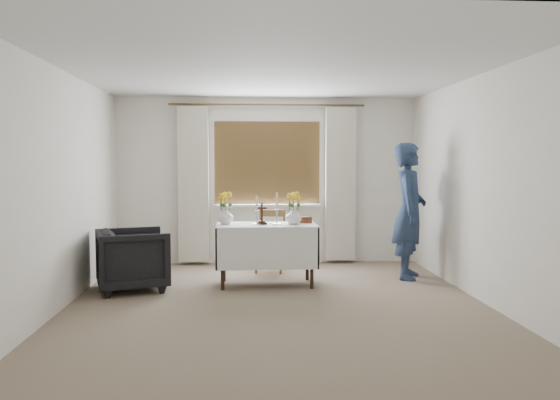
% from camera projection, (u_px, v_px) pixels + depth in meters
% --- Properties ---
extents(ground, '(5.00, 5.00, 0.00)m').
position_uv_depth(ground, '(278.00, 305.00, 5.84)').
color(ground, gray).
rests_on(ground, ground).
extents(altar_table, '(1.24, 0.64, 0.76)m').
position_uv_depth(altar_table, '(267.00, 255.00, 6.80)').
color(altar_table, white).
rests_on(altar_table, ground).
extents(wooden_chair, '(0.47, 0.47, 0.86)m').
position_uv_depth(wooden_chair, '(270.00, 241.00, 7.63)').
color(wooden_chair, brown).
rests_on(wooden_chair, ground).
extents(armchair, '(1.01, 1.00, 0.74)m').
position_uv_depth(armchair, '(133.00, 259.00, 6.53)').
color(armchair, black).
rests_on(armchair, ground).
extents(person, '(0.63, 0.76, 1.78)m').
position_uv_depth(person, '(409.00, 211.00, 7.17)').
color(person, navy).
rests_on(person, ground).
extents(radiator, '(1.10, 0.10, 0.60)m').
position_uv_depth(radiator, '(268.00, 244.00, 8.23)').
color(radiator, white).
rests_on(radiator, ground).
extents(wooden_cross, '(0.13, 0.09, 0.27)m').
position_uv_depth(wooden_cross, '(262.00, 213.00, 6.75)').
color(wooden_cross, black).
rests_on(wooden_cross, altar_table).
extents(candlestick_left, '(0.11, 0.11, 0.36)m').
position_uv_depth(candlestick_left, '(257.00, 210.00, 6.73)').
color(candlestick_left, silver).
rests_on(candlestick_left, altar_table).
extents(candlestick_right, '(0.15, 0.15, 0.39)m').
position_uv_depth(candlestick_right, '(277.00, 209.00, 6.74)').
color(candlestick_right, silver).
rests_on(candlestick_right, altar_table).
extents(flower_vase_left, '(0.25, 0.25, 0.21)m').
position_uv_depth(flower_vase_left, '(225.00, 216.00, 6.79)').
color(flower_vase_left, white).
rests_on(flower_vase_left, altar_table).
extents(flower_vase_right, '(0.22, 0.22, 0.21)m').
position_uv_depth(flower_vase_right, '(293.00, 216.00, 6.77)').
color(flower_vase_right, white).
rests_on(flower_vase_right, altar_table).
extents(wicker_basket, '(0.27, 0.27, 0.08)m').
position_uv_depth(wicker_basket, '(304.00, 219.00, 6.97)').
color(wicker_basket, brown).
rests_on(wicker_basket, altar_table).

